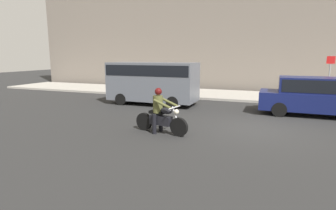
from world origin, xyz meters
TOP-DOWN VIEW (x-y plane):
  - ground_plane at (0.00, 0.00)m, footprint 80.00×80.00m
  - sidewalk_slab at (0.00, 8.00)m, footprint 40.00×4.40m
  - building_facade at (0.00, 11.40)m, footprint 40.00×1.40m
  - motorcycle_with_rider_olive at (-3.00, -1.80)m, footprint 2.07×0.77m
  - parked_sedan_navy at (2.23, 3.30)m, footprint 4.66×1.82m
  - parked_van_slate_gray at (-5.64, 3.36)m, footprint 4.84×1.96m
  - street_sign_post at (3.58, 8.16)m, footprint 0.44×0.08m

SIDE VIEW (x-z plane):
  - ground_plane at x=0.00m, z-range 0.00..0.00m
  - sidewalk_slab at x=0.00m, z-range 0.00..0.14m
  - motorcycle_with_rider_olive at x=-3.00m, z-range -0.15..1.44m
  - parked_sedan_navy at x=2.23m, z-range 0.02..1.74m
  - parked_van_slate_gray at x=-5.64m, z-range 0.19..2.48m
  - street_sign_post at x=3.58m, z-range 0.41..2.93m
  - building_facade at x=0.00m, z-range 0.00..12.04m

